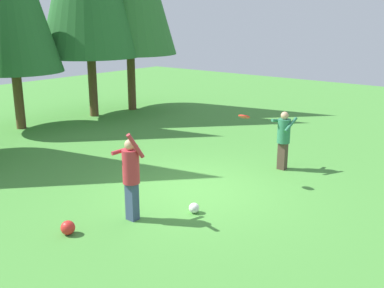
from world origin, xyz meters
TOP-DOWN VIEW (x-y plane):
  - ground_plane at (0.00, 0.00)m, footprint 40.00×40.00m
  - person_thrower at (-2.08, -0.07)m, footprint 0.59×0.57m
  - person_catcher at (2.67, -0.90)m, footprint 0.58×0.54m
  - frisbee at (0.99, -0.71)m, footprint 0.31×0.32m
  - ball_white at (-1.06, -0.84)m, footprint 0.22×0.22m
  - ball_red at (-3.31, 0.40)m, footprint 0.27×0.27m

SIDE VIEW (x-z plane):
  - ground_plane at x=0.00m, z-range 0.00..0.00m
  - ball_white at x=-1.06m, z-range 0.00..0.22m
  - ball_red at x=-3.31m, z-range 0.00..0.27m
  - person_catcher at x=2.67m, z-range 0.14..1.72m
  - person_thrower at x=-2.08m, z-range 0.08..1.94m
  - frisbee at x=0.99m, z-range 1.64..1.77m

